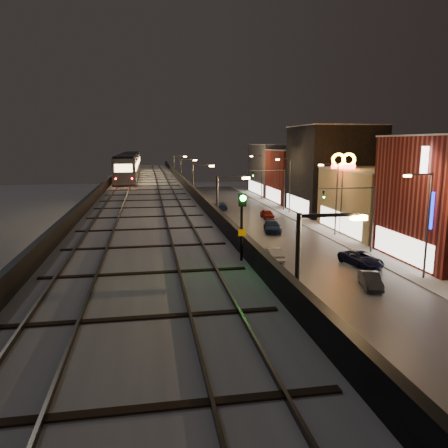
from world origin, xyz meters
TOP-DOWN VIEW (x-y plane):
  - ground at (0.00, 0.00)m, footprint 220.00×220.00m
  - road_surface at (7.50, 35.00)m, footprint 17.00×120.00m
  - sidewalk_right at (17.50, 35.00)m, footprint 4.00×120.00m
  - under_viaduct_pavement at (-6.00, 35.00)m, footprint 11.00×120.00m
  - elevated_viaduct at (-6.00, 31.84)m, footprint 9.00×100.00m
  - viaduct_trackbed at (-6.01, 31.97)m, footprint 8.40×100.00m
  - viaduct_parapet_streetside at (-1.65, 32.00)m, footprint 0.30×100.00m
  - viaduct_parapet_far at (-10.35, 32.00)m, footprint 0.30×100.00m
  - building_c at (23.99, 32.00)m, footprint 12.20×15.20m
  - building_d at (23.99, 48.00)m, footprint 12.20×13.20m
  - building_e at (23.99, 62.00)m, footprint 12.20×12.20m
  - building_f at (23.99, 76.00)m, footprint 12.20×16.20m
  - streetlight_left_0 at (-0.43, -5.00)m, footprint 2.57×0.28m
  - streetlight_left_1 at (-0.43, 13.00)m, footprint 2.57×0.28m
  - streetlight_right_1 at (16.73, 13.00)m, footprint 2.56×0.28m
  - streetlight_left_2 at (-0.43, 31.00)m, footprint 2.57×0.28m
  - streetlight_right_2 at (16.73, 31.00)m, footprint 2.56×0.28m
  - streetlight_left_3 at (-0.43, 49.00)m, footprint 2.57×0.28m
  - streetlight_right_3 at (16.73, 49.00)m, footprint 2.56×0.28m
  - streetlight_left_4 at (-0.43, 67.00)m, footprint 2.57×0.28m
  - streetlight_right_4 at (16.73, 67.00)m, footprint 2.56×0.28m
  - traffic_light_rig_a at (15.84, 22.00)m, footprint 6.10×0.34m
  - traffic_light_rig_b at (15.84, 52.00)m, footprint 6.10×0.34m
  - subway_train at (-8.50, 48.44)m, footprint 2.72×33.17m
  - rail_signal at (-2.10, -2.23)m, footprint 0.32×0.41m
  - car_taxi at (2.85, 16.74)m, footprint 2.07×3.95m
  - car_near_white at (6.06, 20.95)m, footprint 1.35×3.82m
  - car_mid_silver at (0.92, 34.30)m, footprint 2.49×4.58m
  - car_mid_dark at (6.56, 55.10)m, footprint 1.91×4.41m
  - car_far_white at (3.04, 63.96)m, footprint 2.85×4.79m
  - car_onc_silver at (11.34, 11.54)m, footprint 2.27×3.98m
  - car_onc_dark at (13.67, 17.65)m, footprint 3.20×5.13m
  - car_onc_white at (9.85, 34.25)m, footprint 2.96×5.31m
  - car_onc_red at (11.96, 44.30)m, footprint 1.72×4.03m
  - sign_mcdonalds at (18.00, 31.65)m, footprint 3.03×0.84m
  - sign_citgo at (18.50, 15.40)m, footprint 2.34×0.39m
  - sign_carwash at (18.50, 14.08)m, footprint 1.41×0.35m

SIDE VIEW (x-z plane):
  - ground at x=0.00m, z-range 0.00..0.00m
  - road_surface at x=7.50m, z-range 0.00..0.06m
  - under_viaduct_pavement at x=-6.00m, z-range 0.00..0.06m
  - sidewalk_right at x=17.50m, z-range 0.00..0.14m
  - car_mid_silver at x=0.92m, z-range 0.00..1.22m
  - car_onc_silver at x=11.34m, z-range 0.00..1.24m
  - car_near_white at x=6.06m, z-range 0.00..1.25m
  - car_mid_dark at x=6.56m, z-range 0.00..1.26m
  - car_taxi at x=2.85m, z-range 0.00..1.28m
  - car_onc_dark at x=13.67m, z-range 0.00..1.32m
  - car_onc_red at x=11.96m, z-range 0.00..1.36m
  - car_onc_white at x=9.85m, z-range 0.00..1.45m
  - car_far_white at x=3.04m, z-range 0.00..1.53m
  - building_c at x=23.99m, z-range 0.00..8.16m
  - traffic_light_rig_a at x=15.84m, z-range 1.00..8.00m
  - traffic_light_rig_b at x=15.84m, z-range 1.00..8.00m
  - building_e at x=23.99m, z-range 0.00..10.16m
  - sign_carwash at x=18.50m, z-range 1.43..8.74m
  - streetlight_left_0 at x=-0.43m, z-range 0.74..9.74m
  - streetlight_left_1 at x=-0.43m, z-range 0.74..9.74m
  - streetlight_right_1 at x=16.73m, z-range 0.74..9.74m
  - streetlight_left_2 at x=-0.43m, z-range 0.74..9.74m
  - streetlight_right_2 at x=16.73m, z-range 0.74..9.74m
  - streetlight_left_3 at x=-0.43m, z-range 0.74..9.74m
  - streetlight_right_3 at x=16.73m, z-range 0.74..9.74m
  - streetlight_left_4 at x=-0.43m, z-range 0.74..9.74m
  - streetlight_right_4 at x=16.73m, z-range 0.74..9.74m
  - building_f at x=23.99m, z-range 0.00..11.16m
  - elevated_viaduct at x=-6.00m, z-range 2.47..8.77m
  - viaduct_trackbed at x=-6.01m, z-range 6.23..6.55m
  - viaduct_parapet_streetside at x=-1.65m, z-range 6.30..7.40m
  - viaduct_parapet_far at x=-10.35m, z-range 6.30..7.40m
  - building_d at x=23.99m, z-range 0.00..14.16m
  - subway_train at x=-8.50m, z-range 6.61..9.86m
  - sign_mcdonalds at x=18.00m, z-range 3.22..13.43m
  - sign_citgo at x=18.50m, z-range 2.97..14.08m
  - rail_signal at x=-2.10m, z-range 7.20..9.96m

